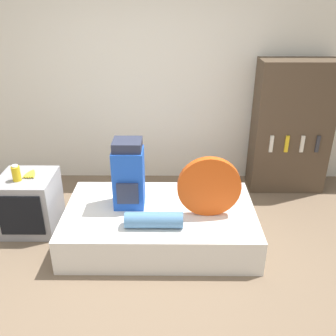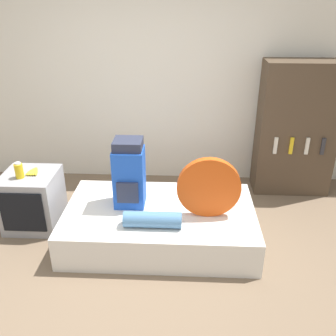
# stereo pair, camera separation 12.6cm
# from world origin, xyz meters

# --- Properties ---
(ground_plane) EXTENTS (16.00, 16.00, 0.00)m
(ground_plane) POSITION_xyz_m (0.00, 0.00, 0.00)
(ground_plane) COLOR brown
(wall_back) EXTENTS (8.00, 0.05, 2.60)m
(wall_back) POSITION_xyz_m (0.00, 2.03, 1.30)
(wall_back) COLOR silver
(wall_back) RESTS_ON ground_plane
(bed) EXTENTS (1.87, 1.12, 0.35)m
(bed) POSITION_xyz_m (0.23, 0.61, 0.17)
(bed) COLOR silver
(bed) RESTS_ON ground_plane
(backpack) EXTENTS (0.29, 0.30, 0.69)m
(backpack) POSITION_xyz_m (-0.07, 0.69, 0.68)
(backpack) COLOR blue
(backpack) RESTS_ON bed
(tent_bag) EXTENTS (0.59, 0.07, 0.59)m
(tent_bag) POSITION_xyz_m (0.69, 0.52, 0.65)
(tent_bag) COLOR #D14C14
(tent_bag) RESTS_ON bed
(sleeping_roll) EXTENTS (0.53, 0.15, 0.15)m
(sleeping_roll) POSITION_xyz_m (0.19, 0.30, 0.42)
(sleeping_roll) COLOR teal
(sleeping_roll) RESTS_ON bed
(television) EXTENTS (0.54, 0.55, 0.60)m
(television) POSITION_xyz_m (-1.12, 0.79, 0.30)
(television) COLOR #939399
(television) RESTS_ON ground_plane
(canister) EXTENTS (0.08, 0.08, 0.17)m
(canister) POSITION_xyz_m (-1.18, 0.72, 0.68)
(canister) COLOR gold
(canister) RESTS_ON television
(banana_bunch) EXTENTS (0.13, 0.18, 0.03)m
(banana_bunch) POSITION_xyz_m (-1.08, 0.84, 0.62)
(banana_bunch) COLOR yellow
(banana_bunch) RESTS_ON television
(bookshelf) EXTENTS (0.90, 0.40, 1.60)m
(bookshelf) POSITION_xyz_m (1.78, 1.73, 0.80)
(bookshelf) COLOR #473828
(bookshelf) RESTS_ON ground_plane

